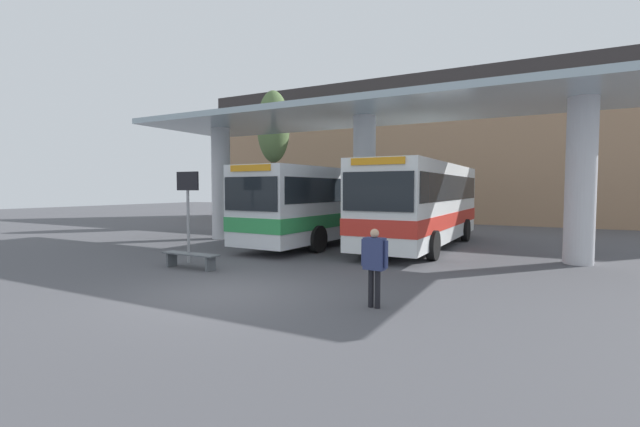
% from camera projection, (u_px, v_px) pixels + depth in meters
% --- Properties ---
extents(ground_plane, '(100.00, 100.00, 0.00)m').
position_uv_depth(ground_plane, '(227.00, 293.00, 9.81)').
color(ground_plane, '#4C4C51').
extents(townhouse_backdrop, '(40.00, 0.58, 10.52)m').
position_uv_depth(townhouse_backdrop, '(444.00, 135.00, 29.56)').
color(townhouse_backdrop, '#9E7A5B').
rests_on(townhouse_backdrop, ground_plane).
extents(station_canopy, '(19.73, 5.83, 5.50)m').
position_uv_depth(station_canopy, '(365.00, 135.00, 16.86)').
color(station_canopy, silver).
rests_on(station_canopy, ground_plane).
extents(transit_bus_left_bay, '(3.15, 12.57, 3.24)m').
position_uv_depth(transit_bus_left_bay, '(338.00, 201.00, 19.86)').
color(transit_bus_left_bay, silver).
rests_on(transit_bus_left_bay, ground_plane).
extents(transit_bus_center_bay, '(2.86, 10.27, 3.38)m').
position_uv_depth(transit_bus_center_bay, '(422.00, 201.00, 17.55)').
color(transit_bus_center_bay, white).
rests_on(transit_bus_center_bay, ground_plane).
extents(waiting_bench_near_pillar, '(1.96, 0.44, 0.46)m').
position_uv_depth(waiting_bench_near_pillar, '(190.00, 257.00, 12.82)').
color(waiting_bench_near_pillar, '#4C5156').
rests_on(waiting_bench_near_pillar, ground_plane).
extents(info_sign_platform, '(0.90, 0.09, 2.94)m').
position_uv_depth(info_sign_platform, '(188.00, 198.00, 13.74)').
color(info_sign_platform, gray).
rests_on(info_sign_platform, ground_plane).
extents(pedestrian_waiting, '(0.59, 0.27, 1.60)m').
position_uv_depth(pedestrian_waiting, '(374.00, 260.00, 8.56)').
color(pedestrian_waiting, black).
rests_on(pedestrian_waiting, ground_plane).
extents(poplar_tree_behind_left, '(2.13, 2.13, 8.78)m').
position_uv_depth(poplar_tree_behind_left, '(273.00, 129.00, 27.90)').
color(poplar_tree_behind_left, brown).
rests_on(poplar_tree_behind_left, ground_plane).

